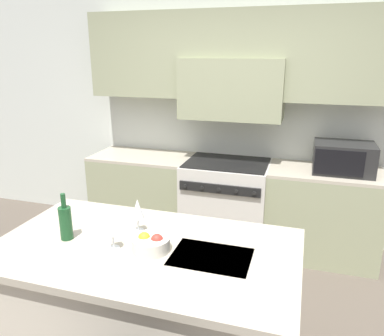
{
  "coord_description": "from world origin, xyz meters",
  "views": [
    {
      "loc": [
        0.75,
        -1.86,
        2.0
      ],
      "look_at": [
        -0.05,
        0.71,
        1.17
      ],
      "focal_mm": 35.0,
      "sensor_mm": 36.0,
      "label": 1
    }
  ],
  "objects_px": {
    "wine_bottle": "(66,222)",
    "wine_glass_near": "(112,225)",
    "microwave": "(343,158)",
    "fruit_bowl": "(151,243)",
    "wine_glass_far": "(138,209)",
    "range_stove": "(226,203)"
  },
  "relations": [
    {
      "from": "wine_glass_near",
      "to": "wine_glass_far",
      "type": "height_order",
      "value": "same"
    },
    {
      "from": "microwave",
      "to": "fruit_bowl",
      "type": "height_order",
      "value": "microwave"
    },
    {
      "from": "microwave",
      "to": "wine_glass_far",
      "type": "relative_size",
      "value": 2.52
    },
    {
      "from": "microwave",
      "to": "wine_glass_near",
      "type": "xyz_separation_m",
      "value": [
        -1.36,
        -1.96,
        0.01
      ]
    },
    {
      "from": "wine_glass_near",
      "to": "wine_glass_far",
      "type": "xyz_separation_m",
      "value": [
        0.04,
        0.25,
        0.0
      ]
    },
    {
      "from": "wine_glass_near",
      "to": "microwave",
      "type": "bearing_deg",
      "value": 55.18
    },
    {
      "from": "wine_glass_far",
      "to": "range_stove",
      "type": "bearing_deg",
      "value": 82.92
    },
    {
      "from": "wine_bottle",
      "to": "range_stove",
      "type": "bearing_deg",
      "value": 73.14
    },
    {
      "from": "range_stove",
      "to": "fruit_bowl",
      "type": "distance_m",
      "value": 1.96
    },
    {
      "from": "wine_bottle",
      "to": "wine_glass_near",
      "type": "bearing_deg",
      "value": -4.16
    },
    {
      "from": "range_stove",
      "to": "wine_glass_far",
      "type": "bearing_deg",
      "value": -97.08
    },
    {
      "from": "wine_bottle",
      "to": "microwave",
      "type": "bearing_deg",
      "value": 48.85
    },
    {
      "from": "microwave",
      "to": "wine_glass_near",
      "type": "relative_size",
      "value": 2.52
    },
    {
      "from": "microwave",
      "to": "wine_bottle",
      "type": "distance_m",
      "value": 2.57
    },
    {
      "from": "microwave",
      "to": "wine_bottle",
      "type": "height_order",
      "value": "wine_bottle"
    },
    {
      "from": "range_stove",
      "to": "fruit_bowl",
      "type": "bearing_deg",
      "value": -91.13
    },
    {
      "from": "wine_bottle",
      "to": "wine_glass_far",
      "type": "height_order",
      "value": "wine_bottle"
    },
    {
      "from": "wine_glass_near",
      "to": "fruit_bowl",
      "type": "distance_m",
      "value": 0.24
    },
    {
      "from": "range_stove",
      "to": "wine_bottle",
      "type": "xyz_separation_m",
      "value": [
        -0.58,
        -1.92,
        0.57
      ]
    },
    {
      "from": "wine_glass_near",
      "to": "fruit_bowl",
      "type": "bearing_deg",
      "value": 11.7
    },
    {
      "from": "microwave",
      "to": "fruit_bowl",
      "type": "relative_size",
      "value": 2.49
    },
    {
      "from": "microwave",
      "to": "fruit_bowl",
      "type": "xyz_separation_m",
      "value": [
        -1.15,
        -1.91,
        -0.09
      ]
    }
  ]
}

